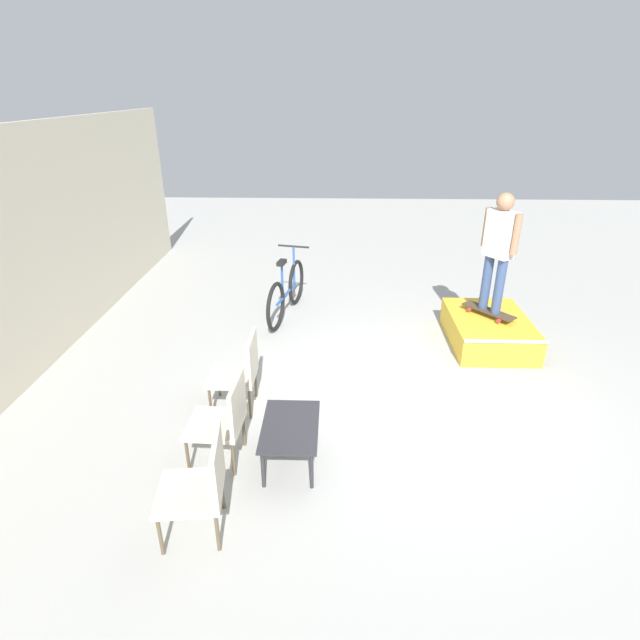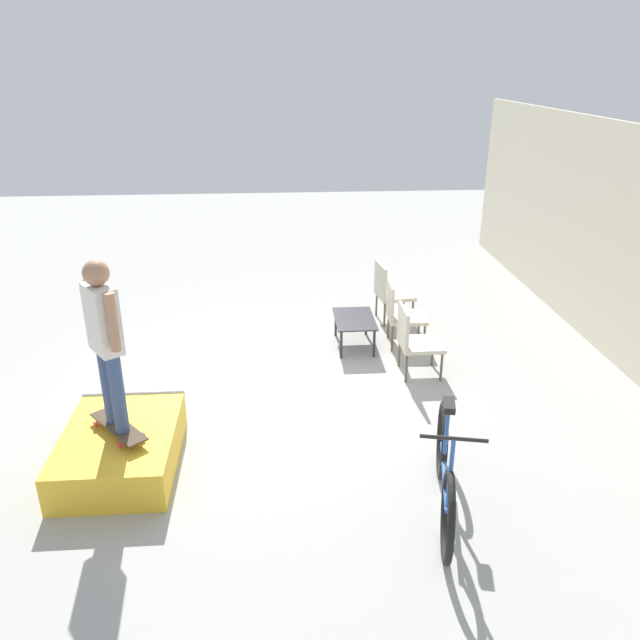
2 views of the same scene
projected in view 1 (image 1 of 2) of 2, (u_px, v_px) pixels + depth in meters
ground_plane at (406, 401)px, 5.88m from camera, size 24.00×24.00×0.00m
skate_ramp_box at (488, 330)px, 7.17m from camera, size 1.50×1.08×0.42m
skateboard_on_ramp at (489, 311)px, 7.10m from camera, size 0.73×0.66×0.07m
person_skater at (499, 244)px, 6.69m from camera, size 0.48×0.38×1.65m
coffee_table at (290, 430)px, 4.80m from camera, size 0.85×0.54×0.42m
patio_chair_left at (201, 483)px, 3.97m from camera, size 0.58×0.58×0.91m
patio_chair_center at (224, 417)px, 4.76m from camera, size 0.55×0.55×0.91m
patio_chair_right at (240, 369)px, 5.58m from camera, size 0.52×0.52×0.91m
bicycle at (287, 292)px, 7.97m from camera, size 1.80×0.57×1.05m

